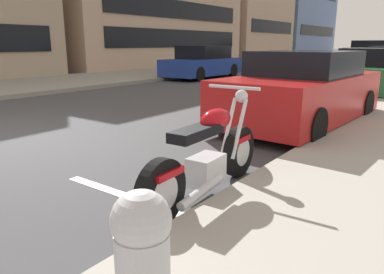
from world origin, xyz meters
The scene contains 8 objects.
sidewalk_far_curb centered at (12.00, 6.77, 0.07)m, with size 120.00×5.00×0.14m, color gray.
parking_stall_stripe centered at (0.00, -3.67, 0.00)m, with size 0.12×2.20×0.01m, color silver.
parked_motorcycle centered at (0.53, -4.14, 0.42)m, with size 2.09×0.62×1.10m.
parked_car_second_in_row centered at (4.47, -3.67, 0.67)m, with size 4.19×2.00×1.42m.
parked_car_across_street centered at (10.38, -3.75, 0.68)m, with size 4.16×2.03×1.42m.
crossing_truck centered at (37.13, 1.28, 0.98)m, with size 2.02×5.40×1.88m.
car_opposite_curb centered at (11.76, 3.75, 0.69)m, with size 4.49×1.91×1.47m.
townhouse_behind_pole centered at (16.94, 13.82, 4.29)m, with size 15.32×9.57×8.58m.
Camera 1 is at (-2.44, -6.14, 1.54)m, focal length 34.18 mm.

